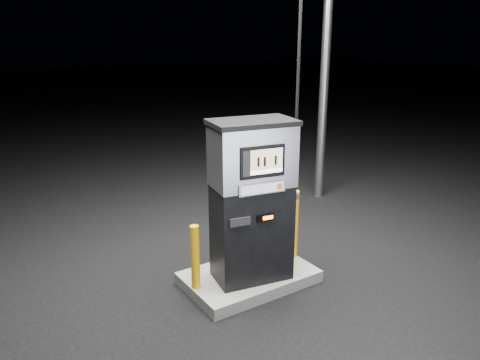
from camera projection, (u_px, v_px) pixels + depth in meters
ground at (249, 282)px, 5.94m from camera, size 80.00×80.00×0.00m
pump_island at (249, 277)px, 5.92m from camera, size 1.60×1.00×0.15m
fuel_dispenser at (252, 200)px, 5.50m from camera, size 1.12×0.74×4.05m
bollard_left at (195, 257)px, 5.43m from camera, size 0.11×0.11×0.79m
bollard_right at (293, 224)px, 6.18m from camera, size 0.15×0.15×0.93m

